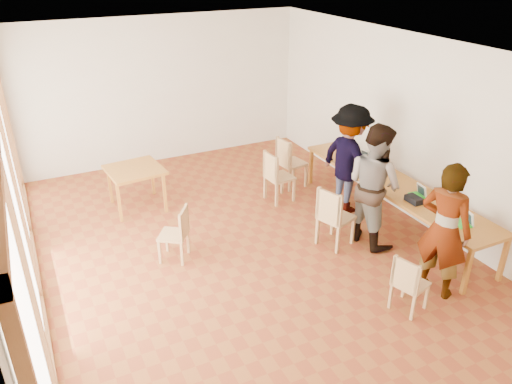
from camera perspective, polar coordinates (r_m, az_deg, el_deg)
ground at (r=7.78m, az=-1.49°, el=-6.27°), size 8.00×8.00×0.00m
wall_back at (r=10.68m, az=-10.77°, el=11.28°), size 6.00×0.10×3.00m
wall_front at (r=4.30m, az=22.00°, el=-14.86°), size 6.00×0.10×3.00m
wall_right at (r=8.69m, az=16.82°, el=7.13°), size 0.10×8.00×3.00m
window_wall at (r=6.56m, az=-25.85°, el=-0.73°), size 0.10×8.00×3.00m
ceiling at (r=6.66m, az=-1.80°, el=16.18°), size 6.00×8.00×0.04m
communal_table at (r=8.38m, az=15.40°, el=0.71°), size 0.80×4.00×0.75m
side_table at (r=8.87m, az=-13.68°, el=2.15°), size 0.90×0.90×0.75m
chair_near at (r=6.53m, az=16.99°, el=-9.53°), size 0.47×0.47×0.43m
chair_mid at (r=7.59m, az=8.74°, el=-2.28°), size 0.58×0.58×0.52m
chair_far at (r=8.88m, az=2.19°, el=2.31°), size 0.48×0.48×0.50m
chair_empty at (r=9.44m, az=3.65°, el=3.93°), size 0.51×0.51×0.52m
chair_spare at (r=7.33m, az=-8.84°, el=-4.17°), size 0.54×0.54×0.45m
person_near at (r=6.82m, az=20.73°, el=-4.12°), size 0.66×0.79×1.87m
person_mid at (r=7.71m, az=13.33°, el=0.81°), size 0.82×1.00×1.92m
person_far at (r=8.58m, az=10.63°, el=3.67°), size 0.85×1.30×1.90m
laptop_near at (r=7.43m, az=22.77°, el=-3.02°), size 0.26×0.28×0.20m
laptop_mid at (r=8.02m, az=18.13°, el=-0.10°), size 0.22×0.24×0.19m
laptop_far at (r=9.14m, az=12.19°, el=3.93°), size 0.22×0.24×0.18m
yellow_mug at (r=8.54m, az=11.64°, el=2.40°), size 0.17×0.17×0.11m
green_bottle at (r=7.39m, az=20.48°, el=-2.05°), size 0.07×0.07×0.28m
clear_glass at (r=8.34m, az=13.42°, el=1.53°), size 0.07×0.07×0.09m
condiment_cup at (r=9.31m, az=10.78°, el=4.34°), size 0.08×0.08×0.06m
pink_phone at (r=9.44m, az=10.63°, el=4.54°), size 0.05×0.10×0.01m
black_pouch at (r=7.80m, az=17.60°, el=-0.82°), size 0.16×0.26×0.09m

